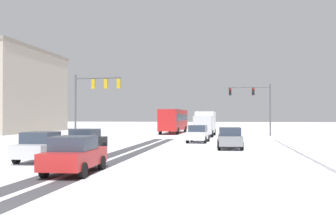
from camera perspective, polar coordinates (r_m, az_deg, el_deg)
wheel_track_left_lane at (r=24.70m, az=-8.44°, el=-6.36°), size 1.00×33.94×0.01m
wheel_track_right_lane at (r=24.35m, az=-5.58°, el=-6.45°), size 0.86×33.94×0.01m
traffic_signal_near_left at (r=37.09m, az=-11.13°, el=2.91°), size 4.75×0.58×6.50m
traffic_signal_far_right at (r=48.97m, az=13.00°, el=1.90°), size 5.31×0.46×6.50m
car_white_lead at (r=35.77m, az=4.54°, el=-3.27°), size 2.02×4.19×1.62m
car_grey_second at (r=29.11m, az=9.26°, el=-3.88°), size 1.97×4.17×1.62m
car_black_third at (r=26.06m, az=-12.24°, el=-4.26°), size 1.85×4.11×1.62m
car_silver_fourth at (r=21.97m, az=-18.44°, el=-4.93°), size 2.02×4.19×1.62m
car_red_fifth at (r=16.97m, az=-13.83°, el=-6.23°), size 1.96×4.16×1.62m
bus_oncoming at (r=54.51m, az=0.88°, el=-1.12°), size 2.89×11.06×3.38m
box_truck_delivery at (r=46.90m, az=5.59°, el=-1.64°), size 2.44×7.45×3.02m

